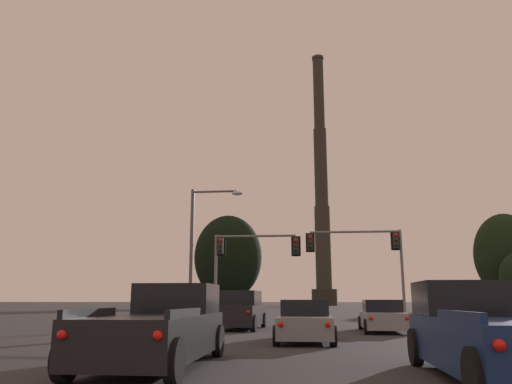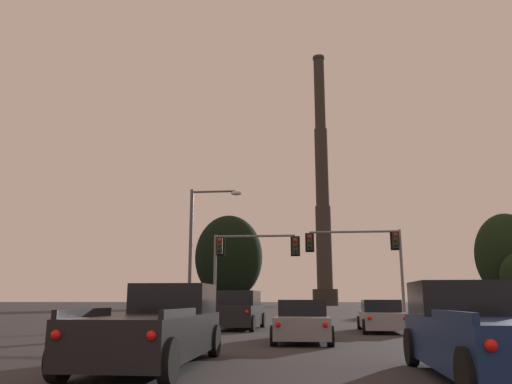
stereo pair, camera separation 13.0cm
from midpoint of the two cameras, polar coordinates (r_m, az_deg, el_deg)
The scene contains 11 objects.
sedan_center_lane_second at distance 18.19m, azimuth 5.40°, elevation -14.55°, with size 1.99×4.71×1.43m.
sedan_right_lane_front at distance 24.14m, azimuth 14.13°, elevation -13.65°, with size 2.15×4.76×1.43m.
suv_left_lane_front at distance 25.36m, azimuth -1.97°, elevation -13.40°, with size 2.26×4.96×1.86m.
pickup_truck_left_lane_third at distance 11.82m, azimuth -11.14°, elevation -15.02°, with size 2.20×5.51×1.82m.
pickup_truck_right_lane_third at distance 10.52m, azimuth 24.63°, elevation -14.55°, with size 2.28×5.54×1.82m.
traffic_light_overhead_right at distance 32.72m, azimuth 12.62°, elevation -6.58°, with size 6.19×0.50×5.80m.
traffic_light_overhead_left at distance 31.12m, azimuth -1.42°, elevation -7.20°, with size 5.47×0.50×5.41m.
street_lamp at distance 28.68m, azimuth -6.53°, elevation -5.41°, with size 3.03×0.36×7.71m.
smokestack at distance 126.00m, azimuth 7.50°, elevation -1.15°, with size 6.12×6.12×64.89m.
treeline_left_mid at distance 97.43m, azimuth 26.66°, elevation -6.50°, with size 10.70×9.63×16.27m.
treeline_center_right at distance 89.32m, azimuth -3.26°, elevation -7.46°, with size 11.96×10.77×16.25m.
Camera 1 is at (-0.03, -1.63, 1.43)m, focal length 35.00 mm.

